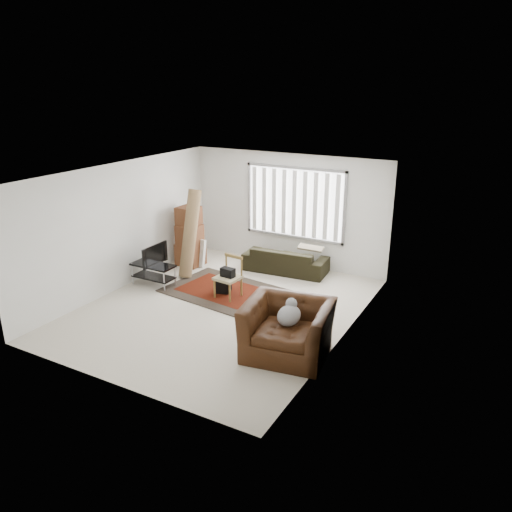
{
  "coord_description": "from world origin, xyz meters",
  "views": [
    {
      "loc": [
        4.94,
        -7.58,
        4.27
      ],
      "look_at": [
        0.53,
        0.45,
        1.05
      ],
      "focal_mm": 35.0,
      "sensor_mm": 36.0,
      "label": 1
    }
  ],
  "objects_px": {
    "armchair": "(288,326)",
    "moving_boxes": "(190,238)",
    "tv_stand": "(153,270)",
    "sofa": "(285,256)",
    "side_chair": "(228,276)"
  },
  "relations": [
    {
      "from": "moving_boxes",
      "to": "side_chair",
      "type": "xyz_separation_m",
      "value": [
        1.85,
        -1.22,
        -0.19
      ]
    },
    {
      "from": "moving_boxes",
      "to": "sofa",
      "type": "relative_size",
      "value": 0.73
    },
    {
      "from": "tv_stand",
      "to": "moving_boxes",
      "type": "bearing_deg",
      "value": 92.41
    },
    {
      "from": "sofa",
      "to": "side_chair",
      "type": "relative_size",
      "value": 2.25
    },
    {
      "from": "tv_stand",
      "to": "armchair",
      "type": "xyz_separation_m",
      "value": [
        3.85,
        -1.25,
        0.16
      ]
    },
    {
      "from": "sofa",
      "to": "armchair",
      "type": "height_order",
      "value": "armchair"
    },
    {
      "from": "moving_boxes",
      "to": "sofa",
      "type": "height_order",
      "value": "moving_boxes"
    },
    {
      "from": "side_chair",
      "to": "sofa",
      "type": "bearing_deg",
      "value": 84.64
    },
    {
      "from": "side_chair",
      "to": "armchair",
      "type": "height_order",
      "value": "armchair"
    },
    {
      "from": "moving_boxes",
      "to": "armchair",
      "type": "height_order",
      "value": "moving_boxes"
    },
    {
      "from": "armchair",
      "to": "tv_stand",
      "type": "bearing_deg",
      "value": 152.89
    },
    {
      "from": "side_chair",
      "to": "armchair",
      "type": "xyz_separation_m",
      "value": [
        2.05,
        -1.49,
        0.03
      ]
    },
    {
      "from": "armchair",
      "to": "moving_boxes",
      "type": "bearing_deg",
      "value": 136.11
    },
    {
      "from": "sofa",
      "to": "side_chair",
      "type": "bearing_deg",
      "value": 74.03
    },
    {
      "from": "sofa",
      "to": "moving_boxes",
      "type": "bearing_deg",
      "value": 12.71
    }
  ]
}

